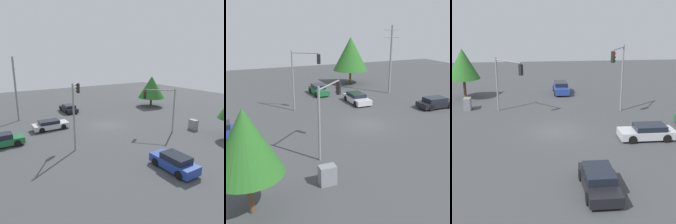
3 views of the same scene
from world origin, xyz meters
The scene contains 8 objects.
ground_plane centered at (0.00, 0.00, 0.00)m, with size 80.00×80.00×0.00m, color #424447.
sedan_blue centered at (13.71, -1.65, 0.69)m, with size 4.23×1.88×1.42m.
sedan_dark centered at (-10.26, -1.77, 0.64)m, with size 4.53×2.02×1.30m.
sedan_silver centered at (-2.51, -7.29, 0.62)m, with size 2.02×4.55×1.25m.
traffic_signal_main centered at (4.59, -6.55, 4.62)m, with size 2.84×1.96×6.86m.
traffic_signal_cross centered at (5.76, 4.43, 3.85)m, with size 2.87×2.86×5.59m.
electrical_cabinet centered at (7.47, 8.79, 0.64)m, with size 1.07×0.70×1.27m, color gray.
tree_behind centered at (12.19, 9.84, 4.13)m, with size 3.78×3.78×5.90m.
Camera 3 is at (-28.04, 2.06, 10.44)m, focal length 55.00 mm.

